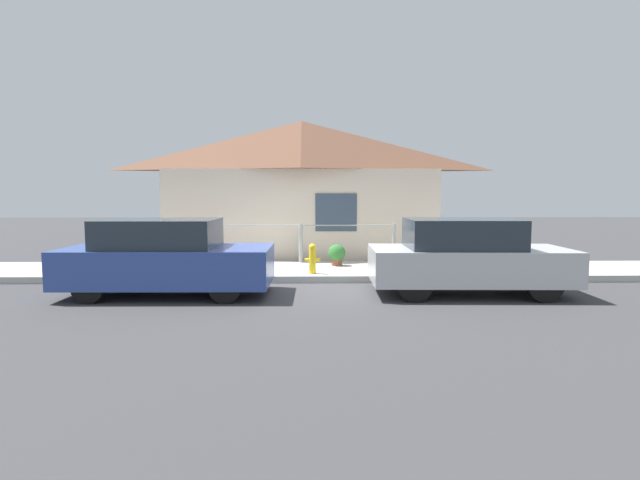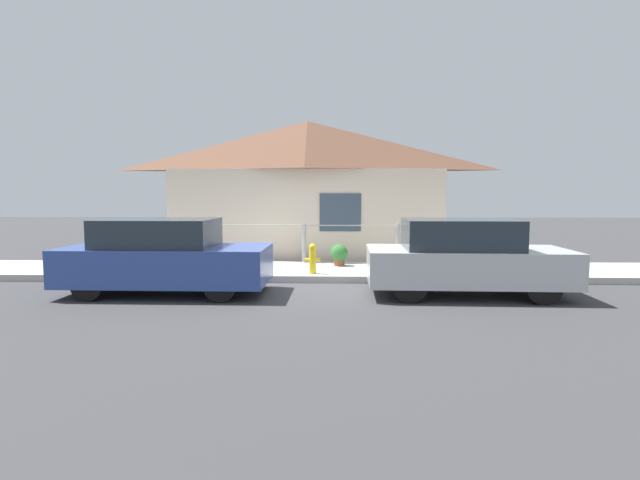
{
  "view_description": "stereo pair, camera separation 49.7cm",
  "coord_description": "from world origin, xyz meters",
  "px_view_note": "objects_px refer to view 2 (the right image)",
  "views": [
    {
      "loc": [
        0.29,
        -10.52,
        1.9
      ],
      "look_at": [
        0.46,
        0.3,
        0.9
      ],
      "focal_mm": 28.0,
      "sensor_mm": 36.0,
      "label": 1
    },
    {
      "loc": [
        0.79,
        -10.51,
        1.9
      ],
      "look_at": [
        0.46,
        0.3,
        0.9
      ],
      "focal_mm": 28.0,
      "sensor_mm": 36.0,
      "label": 2
    }
  ],
  "objects_px": {
    "fire_hydrant": "(313,258)",
    "car_left": "(165,257)",
    "potted_plant_near_hydrant": "(339,254)",
    "car_right": "(465,258)"
  },
  "relations": [
    {
      "from": "car_left",
      "to": "car_right",
      "type": "bearing_deg",
      "value": 0.55
    },
    {
      "from": "car_left",
      "to": "car_right",
      "type": "relative_size",
      "value": 1.03
    },
    {
      "from": "car_left",
      "to": "potted_plant_near_hydrant",
      "type": "distance_m",
      "value": 4.36
    },
    {
      "from": "car_left",
      "to": "potted_plant_near_hydrant",
      "type": "relative_size",
      "value": 7.29
    },
    {
      "from": "fire_hydrant",
      "to": "car_left",
      "type": "bearing_deg",
      "value": -150.12
    },
    {
      "from": "car_left",
      "to": "potted_plant_near_hydrant",
      "type": "bearing_deg",
      "value": 40.31
    },
    {
      "from": "fire_hydrant",
      "to": "potted_plant_near_hydrant",
      "type": "distance_m",
      "value": 1.35
    },
    {
      "from": "potted_plant_near_hydrant",
      "to": "car_left",
      "type": "bearing_deg",
      "value": -140.23
    },
    {
      "from": "car_right",
      "to": "fire_hydrant",
      "type": "xyz_separation_m",
      "value": [
        -2.92,
        1.58,
        -0.22
      ]
    },
    {
      "from": "car_right",
      "to": "potted_plant_near_hydrant",
      "type": "height_order",
      "value": "car_right"
    }
  ]
}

